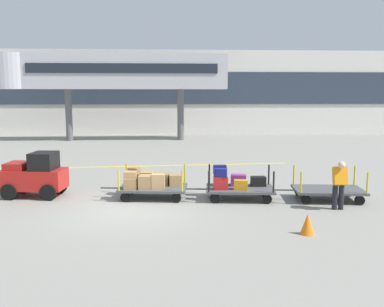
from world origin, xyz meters
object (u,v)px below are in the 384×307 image
baggage_handler (339,183)px  safety_cone_near (307,224)px  baggage_cart_middle (236,184)px  baggage_tug (35,176)px  baggage_cart_tail (328,190)px  baggage_cart_lead (150,182)px

baggage_handler → safety_cone_near: baggage_handler is taller
safety_cone_near → baggage_cart_middle: bearing=107.8°
baggage_tug → baggage_cart_tail: size_ratio=0.72×
baggage_cart_middle → baggage_handler: (2.96, -1.63, 0.35)m
baggage_cart_tail → safety_cone_near: (-1.86, -3.44, -0.07)m
baggage_tug → baggage_cart_middle: size_ratio=0.72×
baggage_cart_lead → baggage_cart_tail: (6.05, -0.73, -0.20)m
baggage_cart_middle → baggage_cart_tail: bearing=-7.6°
baggage_cart_tail → safety_cone_near: baggage_cart_tail is taller
baggage_cart_lead → baggage_cart_middle: (2.95, -0.31, -0.03)m
baggage_cart_tail → safety_cone_near: 3.91m
baggage_cart_lead → safety_cone_near: size_ratio=5.57×
baggage_tug → safety_cone_near: size_ratio=4.02×
baggage_handler → baggage_cart_tail: bearing=83.9°
safety_cone_near → baggage_cart_lead: bearing=135.1°
baggage_tug → baggage_cart_middle: 7.04m
baggage_tug → baggage_cart_lead: size_ratio=0.72×
baggage_tug → baggage_cart_lead: baggage_tug is taller
baggage_handler → baggage_cart_middle: bearing=151.2°
baggage_cart_tail → baggage_handler: 1.33m
baggage_tug → baggage_cart_lead: (4.04, -0.43, -0.21)m
baggage_tug → baggage_cart_tail: bearing=-6.5°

